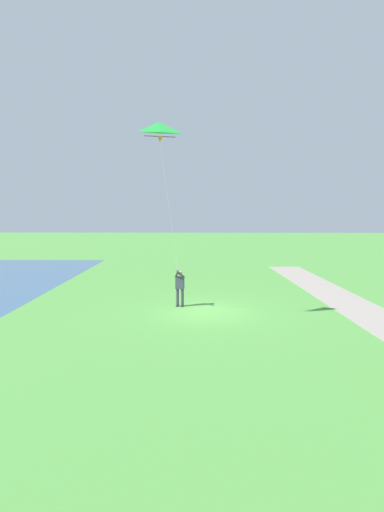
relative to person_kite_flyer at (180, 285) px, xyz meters
name	(u,v)px	position (x,y,z in m)	size (l,w,h in m)	color
ground_plane	(205,311)	(-1.21, 0.88, -1.05)	(120.00, 120.00, 0.00)	#4C8E3D
person_kite_flyer	(180,285)	(0.00, 0.00, 0.00)	(0.51, 0.63, 1.83)	#232328
flying_kite	(159,134)	(0.64, 2.83, 6.48)	(1.36, 2.87, 6.17)	green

